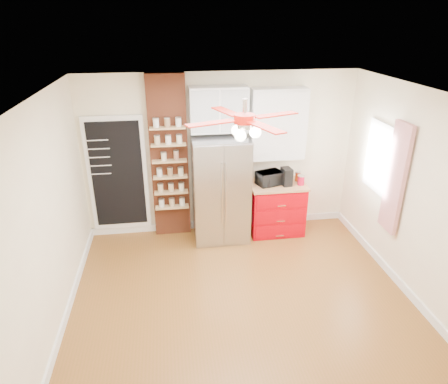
{
  "coord_description": "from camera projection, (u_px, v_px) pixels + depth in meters",
  "views": [
    {
      "loc": [
        -0.86,
        -4.29,
        3.48
      ],
      "look_at": [
        -0.1,
        0.9,
        1.15
      ],
      "focal_mm": 32.0,
      "sensor_mm": 36.0,
      "label": 1
    }
  ],
  "objects": [
    {
      "name": "wall_front",
      "position": [
        292.0,
        320.0,
        3.05
      ],
      "size": [
        4.5,
        0.02,
        2.7
      ],
      "primitive_type": "cube",
      "color": "#FFF7CD",
      "rests_on": "floor"
    },
    {
      "name": "fridge",
      "position": [
        221.0,
        190.0,
        6.52
      ],
      "size": [
        0.9,
        0.7,
        1.75
      ],
      "primitive_type": "cube",
      "color": "#A5A5A9",
      "rests_on": "floor"
    },
    {
      "name": "chalkboard",
      "position": [
        118.0,
        175.0,
        6.51
      ],
      "size": [
        0.95,
        0.05,
        1.95
      ],
      "color": "white",
      "rests_on": "wall_back"
    },
    {
      "name": "ceiling_fan",
      "position": [
        245.0,
        119.0,
        4.42
      ],
      "size": [
        1.4,
        1.4,
        0.44
      ],
      "color": "silver",
      "rests_on": "ceiling"
    },
    {
      "name": "upper_glass_cabinet",
      "position": [
        219.0,
        109.0,
        6.18
      ],
      "size": [
        0.9,
        0.35,
        0.7
      ],
      "primitive_type": "cube",
      "color": "white",
      "rests_on": "wall_back"
    },
    {
      "name": "canister_left",
      "position": [
        301.0,
        180.0,
        6.61
      ],
      "size": [
        0.14,
        0.14,
        0.15
      ],
      "primitive_type": "cylinder",
      "rotation": [
        0.0,
        0.0,
        -0.38
      ],
      "color": "red",
      "rests_on": "red_cabinet"
    },
    {
      "name": "wall_left",
      "position": [
        49.0,
        219.0,
        4.56
      ],
      "size": [
        0.02,
        4.0,
        2.7
      ],
      "primitive_type": "cube",
      "color": "#FFF7CD",
      "rests_on": "floor"
    },
    {
      "name": "wall_right",
      "position": [
        414.0,
        195.0,
        5.15
      ],
      "size": [
        0.02,
        4.0,
        2.7
      ],
      "primitive_type": "cube",
      "color": "#FFF7CD",
      "rests_on": "floor"
    },
    {
      "name": "ceiling",
      "position": [
        245.0,
        94.0,
        4.31
      ],
      "size": [
        4.5,
        4.5,
        0.0
      ],
      "primitive_type": "plane",
      "color": "white",
      "rests_on": "wall_back"
    },
    {
      "name": "pantry_jar_beans",
      "position": [
        176.0,
        155.0,
        6.33
      ],
      "size": [
        0.1,
        0.1,
        0.14
      ],
      "primitive_type": "cylinder",
      "rotation": [
        0.0,
        0.0,
        0.21
      ],
      "color": "#97674D",
      "rests_on": "brick_pillar"
    },
    {
      "name": "curtain",
      "position": [
        396.0,
        178.0,
        5.42
      ],
      "size": [
        0.06,
        0.4,
        1.55
      ],
      "primitive_type": "cube",
      "color": "#AC1721",
      "rests_on": "wall_right"
    },
    {
      "name": "wall_back",
      "position": [
        220.0,
        155.0,
        6.66
      ],
      "size": [
        4.5,
        0.02,
        2.7
      ],
      "primitive_type": "cube",
      "color": "#FFF7CD",
      "rests_on": "floor"
    },
    {
      "name": "brick_pillar",
      "position": [
        169.0,
        159.0,
        6.48
      ],
      "size": [
        0.6,
        0.16,
        2.7
      ],
      "primitive_type": "cube",
      "color": "brown",
      "rests_on": "floor"
    },
    {
      "name": "red_cabinet",
      "position": [
        276.0,
        208.0,
        6.86
      ],
      "size": [
        0.94,
        0.64,
        0.9
      ],
      "color": "#BD000B",
      "rests_on": "floor"
    },
    {
      "name": "floor",
      "position": [
        241.0,
        296.0,
        5.4
      ],
      "size": [
        4.5,
        4.5,
        0.0
      ],
      "primitive_type": "plane",
      "color": "brown",
      "rests_on": "ground"
    },
    {
      "name": "window",
      "position": [
        380.0,
        158.0,
        5.88
      ],
      "size": [
        0.04,
        0.75,
        1.05
      ],
      "primitive_type": "cube",
      "color": "white",
      "rests_on": "wall_right"
    },
    {
      "name": "toaster_oven",
      "position": [
        269.0,
        178.0,
        6.61
      ],
      "size": [
        0.48,
        0.39,
        0.23
      ],
      "primitive_type": "imported",
      "rotation": [
        0.0,
        0.0,
        0.33
      ],
      "color": "black",
      "rests_on": "red_cabinet"
    },
    {
      "name": "canister_right",
      "position": [
        298.0,
        177.0,
        6.76
      ],
      "size": [
        0.1,
        0.1,
        0.15
      ],
      "primitive_type": "cylinder",
      "rotation": [
        0.0,
        0.0,
        -0.14
      ],
      "color": "#A92E09",
      "rests_on": "red_cabinet"
    },
    {
      "name": "pantry_jar_oats",
      "position": [
        164.0,
        157.0,
        6.31
      ],
      "size": [
        0.1,
        0.1,
        0.13
      ],
      "primitive_type": "cylinder",
      "rotation": [
        0.0,
        0.0,
        0.15
      ],
      "color": "beige",
      "rests_on": "brick_pillar"
    },
    {
      "name": "upper_shelf_unit",
      "position": [
        278.0,
        124.0,
        6.44
      ],
      "size": [
        0.9,
        0.3,
        1.15
      ],
      "primitive_type": "cube",
      "color": "white",
      "rests_on": "wall_back"
    },
    {
      "name": "coffee_maker",
      "position": [
        286.0,
        177.0,
        6.57
      ],
      "size": [
        0.17,
        0.23,
        0.29
      ],
      "primitive_type": "cube",
      "rotation": [
        0.0,
        0.0,
        0.12
      ],
      "color": "black",
      "rests_on": "red_cabinet"
    }
  ]
}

